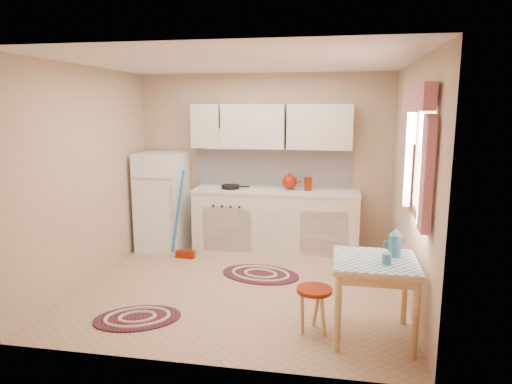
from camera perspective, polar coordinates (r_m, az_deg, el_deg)
room_shell at (r=5.14m, az=0.21°, el=5.69°), size 3.64×3.60×2.52m
fridge at (r=6.67m, az=-11.62°, el=-1.17°), size 0.65×0.60×1.40m
broom at (r=6.22m, az=-8.96°, el=-2.88°), size 0.29×0.14×1.20m
base_cabinets at (r=6.37m, az=2.49°, el=-3.93°), size 2.25×0.60×0.88m
countertop at (r=6.27m, az=2.52°, el=0.15°), size 2.27×0.62×0.04m
frying_pan at (r=6.33m, az=-3.22°, el=0.65°), size 0.28×0.28×0.05m
red_kettle at (r=6.22m, az=4.21°, el=1.28°), size 0.26×0.24×0.22m
red_canister at (r=6.21m, az=6.52°, el=0.92°), size 0.13×0.13×0.16m
table at (r=4.27m, az=14.46°, el=-12.85°), size 0.72×0.72×0.72m
stool at (r=4.33m, az=7.25°, el=-14.41°), size 0.38×0.38×0.42m
coffee_pot at (r=4.24m, az=17.00°, el=-6.06°), size 0.14×0.12×0.27m
mug at (r=4.04m, az=16.02°, el=-8.08°), size 0.09×0.09×0.10m
rug_center at (r=5.70m, az=0.56°, el=-10.25°), size 1.08×0.82×0.02m
rug_left at (r=4.76m, az=-14.60°, el=-15.01°), size 0.99×0.83×0.02m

